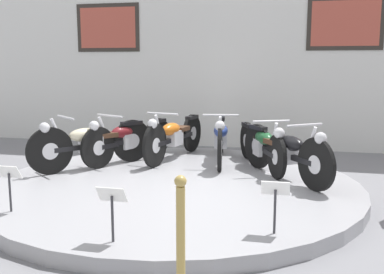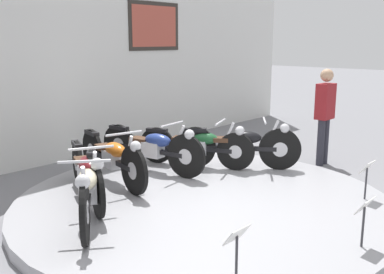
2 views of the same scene
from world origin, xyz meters
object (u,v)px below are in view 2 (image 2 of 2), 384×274
object	(u,v)px
motorcycle_blue	(153,147)
motorcycle_green	(198,144)
motorcycle_maroon	(87,171)
motorcycle_black	(240,144)
info_placard_front_centre	(364,212)
motorcycle_orange	(113,156)
info_placard_front_right	(367,172)
visitor_standing	(325,111)
info_placard_front_left	(237,242)
motorcycle_cream	(89,187)

from	to	relation	value
motorcycle_blue	motorcycle_green	distance (m)	0.75
motorcycle_blue	motorcycle_maroon	bearing A→B (deg)	-167.00
motorcycle_black	info_placard_front_centre	world-z (taller)	motorcycle_black
motorcycle_black	motorcycle_orange	bearing A→B (deg)	153.59
info_placard_front_right	visitor_standing	bearing A→B (deg)	40.54
info_placard_front_left	motorcycle_orange	bearing A→B (deg)	71.49
motorcycle_cream	visitor_standing	bearing A→B (deg)	-7.71
info_placard_front_left	motorcycle_green	bearing A→B (deg)	47.01
motorcycle_orange	motorcycle_blue	xyz separation A→B (m)	(0.79, -0.00, 0.00)
info_placard_front_left	info_placard_front_centre	size ratio (longest dim) A/B	1.00
motorcycle_blue	info_placard_front_right	world-z (taller)	motorcycle_blue
motorcycle_maroon	motorcycle_black	xyz separation A→B (m)	(2.50, -0.57, 0.01)
motorcycle_green	visitor_standing	xyz separation A→B (m)	(2.02, -1.18, 0.44)
info_placard_front_centre	visitor_standing	bearing A→B (deg)	32.62
motorcycle_cream	motorcycle_maroon	world-z (taller)	motorcycle_cream
motorcycle_cream	info_placard_front_centre	world-z (taller)	motorcycle_cream
motorcycle_cream	motorcycle_maroon	size ratio (longest dim) A/B	0.89
motorcycle_black	info_placard_front_right	bearing A→B (deg)	-91.30
motorcycle_maroon	motorcycle_black	distance (m)	2.57
motorcycle_cream	motorcycle_blue	world-z (taller)	motorcycle_cream
info_placard_front_left	info_placard_front_right	distance (m)	2.78
motorcycle_cream	motorcycle_green	world-z (taller)	motorcycle_cream
motorcycle_maroon	info_placard_front_right	distance (m)	3.60
motorcycle_cream	info_placard_front_left	world-z (taller)	motorcycle_cream
motorcycle_orange	info_placard_front_right	xyz separation A→B (m)	(1.78, -2.97, -0.03)
motorcycle_green	info_placard_front_right	xyz separation A→B (m)	(0.32, -2.63, -0.00)
motorcycle_cream	info_placard_front_right	world-z (taller)	motorcycle_cream
motorcycle_blue	motorcycle_black	bearing A→B (deg)	-41.02
motorcycle_black	visitor_standing	world-z (taller)	visitor_standing
info_placard_front_left	info_placard_front_right	world-z (taller)	same
motorcycle_maroon	motorcycle_black	size ratio (longest dim) A/B	1.11
motorcycle_orange	info_placard_front_left	distance (m)	3.13
motorcycle_maroon	visitor_standing	xyz separation A→B (m)	(4.15, -1.18, 0.43)
info_placard_front_left	motorcycle_black	bearing A→B (deg)	36.14
motorcycle_maroon	visitor_standing	world-z (taller)	visitor_standing
motorcycle_orange	motorcycle_black	size ratio (longest dim) A/B	1.20
visitor_standing	info_placard_front_left	bearing A→B (deg)	-162.03
motorcycle_cream	motorcycle_black	xyz separation A→B (m)	(2.87, -0.00, -0.00)
motorcycle_cream	info_placard_front_centre	size ratio (longest dim) A/B	3.17
motorcycle_cream	motorcycle_blue	size ratio (longest dim) A/B	0.81
motorcycle_blue	motorcycle_green	bearing A→B (deg)	-26.64
motorcycle_green	info_placard_front_right	distance (m)	2.65
motorcycle_black	info_placard_front_left	bearing A→B (deg)	-143.86
motorcycle_black	info_placard_front_centre	xyz separation A→B (m)	(-1.44, -2.59, -0.03)
motorcycle_cream	motorcycle_orange	distance (m)	1.38
info_placard_front_centre	visitor_standing	world-z (taller)	visitor_standing
motorcycle_cream	info_placard_front_centre	distance (m)	2.96
motorcycle_green	motorcycle_black	bearing A→B (deg)	-57.00
motorcycle_green	info_placard_front_left	bearing A→B (deg)	-132.99
motorcycle_blue	motorcycle_cream	bearing A→B (deg)	-153.60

